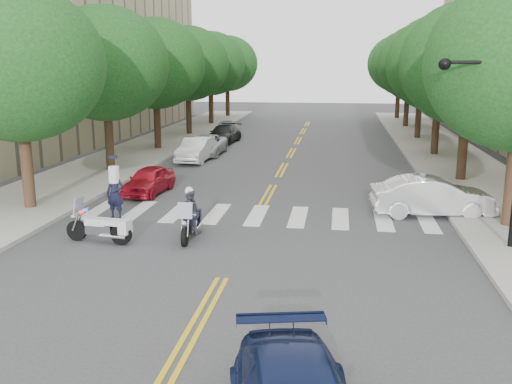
% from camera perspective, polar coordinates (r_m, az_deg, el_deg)
% --- Properties ---
extents(ground, '(140.00, 140.00, 0.00)m').
position_cam_1_polar(ground, '(15.29, -3.40, -8.63)').
color(ground, '#38383A').
rests_on(ground, ground).
extents(sidewalk_left, '(5.00, 60.00, 0.15)m').
position_cam_1_polar(sidewalk_left, '(38.42, -10.75, 4.29)').
color(sidewalk_left, '#9E9991').
rests_on(sidewalk_left, ground).
extents(sidewalk_right, '(5.00, 60.00, 0.15)m').
position_cam_1_polar(sidewalk_right, '(36.95, 18.43, 3.53)').
color(sidewalk_right, '#9E9991').
rests_on(sidewalk_right, ground).
extents(tree_l_0, '(6.40, 6.40, 8.45)m').
position_cam_1_polar(tree_l_0, '(23.13, -22.71, 11.74)').
color(tree_l_0, '#382316').
rests_on(tree_l_0, ground).
extents(tree_l_1, '(6.40, 6.40, 8.45)m').
position_cam_1_polar(tree_l_1, '(30.30, -14.87, 12.30)').
color(tree_l_1, '#382316').
rests_on(tree_l_1, ground).
extents(tree_l_2, '(6.40, 6.40, 8.45)m').
position_cam_1_polar(tree_l_2, '(37.81, -10.07, 12.52)').
color(tree_l_2, '#382316').
rests_on(tree_l_2, ground).
extents(tree_l_3, '(6.40, 6.40, 8.45)m').
position_cam_1_polar(tree_l_3, '(45.48, -6.87, 12.63)').
color(tree_l_3, '#382316').
rests_on(tree_l_3, ground).
extents(tree_l_4, '(6.40, 6.40, 8.45)m').
position_cam_1_polar(tree_l_4, '(53.25, -4.59, 12.68)').
color(tree_l_4, '#382316').
rests_on(tree_l_4, ground).
extents(tree_l_5, '(6.40, 6.40, 8.45)m').
position_cam_1_polar(tree_l_5, '(61.08, -2.90, 12.70)').
color(tree_l_5, '#382316').
rests_on(tree_l_5, ground).
extents(tree_r_1, '(6.40, 6.40, 8.45)m').
position_cam_1_polar(tree_r_1, '(28.55, 20.58, 11.92)').
color(tree_r_1, '#382316').
rests_on(tree_r_1, ground).
extents(tree_r_2, '(6.40, 6.40, 8.45)m').
position_cam_1_polar(tree_r_2, '(36.42, 17.94, 12.11)').
color(tree_r_2, '#382316').
rests_on(tree_r_2, ground).
extents(tree_r_3, '(6.40, 6.40, 8.45)m').
position_cam_1_polar(tree_r_3, '(44.33, 16.24, 12.22)').
color(tree_r_3, '#382316').
rests_on(tree_r_3, ground).
extents(tree_r_4, '(6.40, 6.40, 8.45)m').
position_cam_1_polar(tree_r_4, '(52.27, 15.05, 12.29)').
color(tree_r_4, '#382316').
rests_on(tree_r_4, ground).
extents(tree_r_5, '(6.40, 6.40, 8.45)m').
position_cam_1_polar(tree_r_5, '(60.23, 14.17, 12.34)').
color(tree_r_5, '#382316').
rests_on(tree_r_5, ground).
extents(traffic_signal_pole, '(2.82, 0.42, 6.00)m').
position_cam_1_polar(traffic_signal_pole, '(18.18, 23.61, 5.85)').
color(traffic_signal_pole, black).
rests_on(traffic_signal_pole, ground).
extents(motorcycle_police, '(0.74, 2.14, 1.73)m').
position_cam_1_polar(motorcycle_police, '(18.54, -6.61, -2.34)').
color(motorcycle_police, black).
rests_on(motorcycle_police, ground).
extents(motorcycle_parked, '(2.25, 0.69, 1.45)m').
position_cam_1_polar(motorcycle_parked, '(18.63, -14.95, -3.47)').
color(motorcycle_parked, black).
rests_on(motorcycle_parked, ground).
extents(officer_standing, '(0.76, 0.57, 1.88)m').
position_cam_1_polar(officer_standing, '(21.30, -13.92, -0.19)').
color(officer_standing, black).
rests_on(officer_standing, ground).
extents(convertible, '(4.59, 1.98, 1.47)m').
position_cam_1_polar(convertible, '(22.18, 17.22, -0.43)').
color(convertible, white).
rests_on(convertible, ground).
extents(parked_car_a, '(1.70, 3.59, 1.19)m').
position_cam_1_polar(parked_car_a, '(25.30, -10.66, 1.18)').
color(parked_car_a, '#AE1224').
rests_on(parked_car_a, ground).
extents(parked_car_b, '(1.62, 4.20, 1.37)m').
position_cam_1_polar(parked_car_b, '(33.32, -5.98, 4.23)').
color(parked_car_b, silver).
rests_on(parked_car_b, ground).
extents(parked_car_c, '(2.10, 4.50, 1.25)m').
position_cam_1_polar(parked_car_c, '(35.56, -5.07, 4.69)').
color(parked_car_c, '#A4A8AC').
rests_on(parked_car_c, ground).
extents(parked_car_d, '(2.20, 4.49, 1.26)m').
position_cam_1_polar(parked_car_d, '(41.04, -3.26, 5.80)').
color(parked_car_d, black).
rests_on(parked_car_d, ground).
extents(parked_car_e, '(1.51, 3.75, 1.28)m').
position_cam_1_polar(parked_car_e, '(44.57, -3.01, 6.36)').
color(parked_car_e, gray).
rests_on(parked_car_e, ground).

